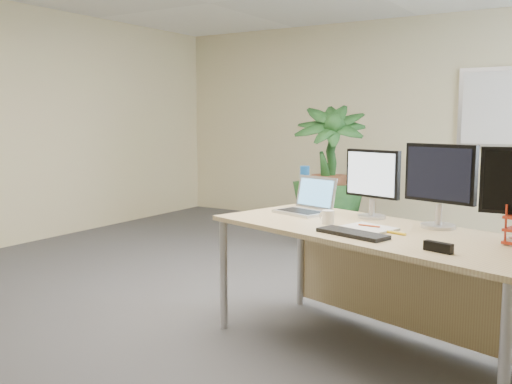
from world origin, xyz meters
The scene contains 14 objects.
floor centered at (0.00, 0.00, 0.00)m, with size 8.00×8.00×0.00m, color #424347.
back_wall centered at (0.00, 4.00, 1.35)m, with size 7.00×0.04×2.70m, color beige.
desk centered at (1.06, 0.00, 0.61)m, with size 2.19×1.38×0.78m.
floor_plant centered at (-0.46, 2.45, 0.75)m, with size 0.84×0.84×1.50m, color #153917.
monitor_left centered at (0.87, 0.24, 1.04)m, with size 0.40×0.18×0.45m.
monitor_right centered at (1.33, 0.13, 1.07)m, with size 0.44×0.20×0.50m.
laptop centered at (0.41, 0.21, 0.84)m, with size 0.41×0.38×0.25m.
keyboard centered at (0.98, -0.35, 0.79)m, with size 0.42×0.14×0.02m, color black.
coffee_mug centered at (0.72, -0.11, 0.82)m, with size 0.11×0.08×0.09m.
spiral_notebook centered at (0.99, -0.12, 0.79)m, with size 0.29×0.21×0.01m, color silver.
orange_pen centered at (0.99, -0.11, 0.80)m, with size 0.01×0.01×0.14m, color #D04617.
yellow_highlighter centered at (1.18, -0.19, 0.79)m, with size 0.02×0.02×0.12m, color yellow.
water_bottle centered at (0.26, 0.46, 0.92)m, with size 0.08×0.08×0.30m.
stapler centered at (1.49, -0.50, 0.80)m, with size 0.15×0.04×0.05m, color black.
Camera 1 is at (2.18, -3.28, 1.43)m, focal length 40.00 mm.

